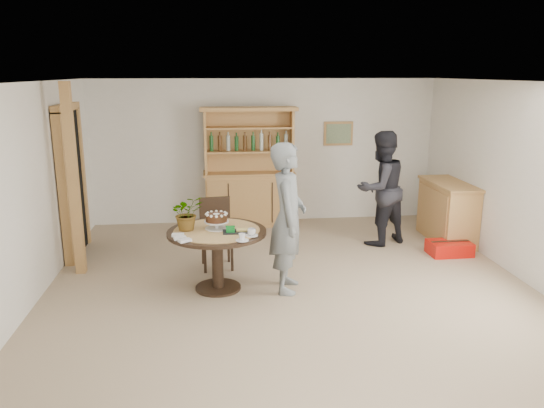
{
  "coord_description": "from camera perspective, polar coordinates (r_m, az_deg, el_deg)",
  "views": [
    {
      "loc": [
        -0.91,
        -5.71,
        2.61
      ],
      "look_at": [
        -0.21,
        0.49,
        1.05
      ],
      "focal_mm": 35.0,
      "sensor_mm": 36.0,
      "label": 1
    }
  ],
  "objects": [
    {
      "name": "ground",
      "position": [
        6.34,
        2.45,
        -10.28
      ],
      "size": [
        7.0,
        7.0,
        0.0
      ],
      "primitive_type": "plane",
      "color": "tan",
      "rests_on": "ground"
    },
    {
      "name": "teen_boy",
      "position": [
        6.34,
        1.72,
        -1.52
      ],
      "size": [
        0.55,
        0.73,
        1.82
      ],
      "primitive_type": "imported",
      "rotation": [
        0.0,
        0.0,
        1.38
      ],
      "color": "slate",
      "rests_on": "ground"
    },
    {
      "name": "room_shell",
      "position": [
        5.85,
        2.64,
        5.48
      ],
      "size": [
        6.04,
        7.04,
        2.52
      ],
      "color": "white",
      "rests_on": "ground"
    },
    {
      "name": "red_suitcase",
      "position": [
        8.21,
        18.54,
        -4.51
      ],
      "size": [
        0.61,
        0.41,
        0.21
      ],
      "rotation": [
        0.0,
        0.0,
        0.02
      ],
      "color": "red",
      "rests_on": "ground"
    },
    {
      "name": "adult_person",
      "position": [
        8.26,
        11.62,
        1.66
      ],
      "size": [
        1.05,
        0.96,
        1.76
      ],
      "primitive_type": "imported",
      "rotation": [
        0.0,
        0.0,
        3.57
      ],
      "color": "black",
      "rests_on": "ground"
    },
    {
      "name": "hutch",
      "position": [
        9.17,
        -2.46,
        1.94
      ],
      "size": [
        1.62,
        0.54,
        2.04
      ],
      "color": "tan",
      "rests_on": "ground"
    },
    {
      "name": "sideboard",
      "position": [
        8.79,
        18.34,
        -0.76
      ],
      "size": [
        0.54,
        1.26,
        0.94
      ],
      "color": "tan",
      "rests_on": "ground"
    },
    {
      "name": "flower_vase",
      "position": [
        6.42,
        -9.14,
        -0.94
      ],
      "size": [
        0.47,
        0.44,
        0.42
      ],
      "primitive_type": "imported",
      "rotation": [
        0.0,
        0.0,
        0.35
      ],
      "color": "#3F7233",
      "rests_on": "dining_table"
    },
    {
      "name": "gift_tray",
      "position": [
        6.3,
        -4.0,
        -2.84
      ],
      "size": [
        0.3,
        0.2,
        0.08
      ],
      "color": "black",
      "rests_on": "dining_table"
    },
    {
      "name": "doorway",
      "position": [
        8.11,
        -20.78,
        2.44
      ],
      "size": [
        0.13,
        1.1,
        2.18
      ],
      "color": "black",
      "rests_on": "ground"
    },
    {
      "name": "napkins",
      "position": [
        6.13,
        -9.77,
        -3.6
      ],
      "size": [
        0.24,
        0.33,
        0.03
      ],
      "color": "white",
      "rests_on": "dining_table"
    },
    {
      "name": "coffee_cup_b",
      "position": [
        5.99,
        -3.24,
        -3.64
      ],
      "size": [
        0.15,
        0.15,
        0.08
      ],
      "color": "white",
      "rests_on": "dining_table"
    },
    {
      "name": "dining_table",
      "position": [
        6.47,
        -5.93,
        -4.11
      ],
      "size": [
        1.2,
        1.2,
        0.76
      ],
      "color": "black",
      "rests_on": "ground"
    },
    {
      "name": "dining_chair",
      "position": [
        7.28,
        -6.05,
        -2.6
      ],
      "size": [
        0.46,
        0.46,
        0.95
      ],
      "rotation": [
        0.0,
        0.0,
        0.1
      ],
      "color": "black",
      "rests_on": "ground"
    },
    {
      "name": "birthday_cake",
      "position": [
        6.43,
        -5.99,
        -1.61
      ],
      "size": [
        0.3,
        0.3,
        0.2
      ],
      "color": "white",
      "rests_on": "dining_table"
    },
    {
      "name": "coffee_cup_a",
      "position": [
        6.15,
        -2.21,
        -3.09
      ],
      "size": [
        0.15,
        0.15,
        0.09
      ],
      "color": "white",
      "rests_on": "dining_table"
    },
    {
      "name": "pine_post",
      "position": [
        7.26,
        -20.58,
        2.35
      ],
      "size": [
        0.12,
        0.12,
        2.5
      ],
      "primitive_type": "cube",
      "color": "#B1894A",
      "rests_on": "ground"
    }
  ]
}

